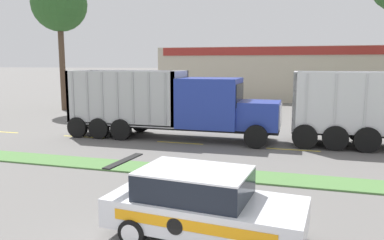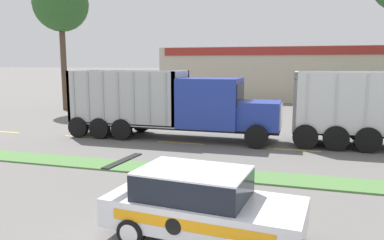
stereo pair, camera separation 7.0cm
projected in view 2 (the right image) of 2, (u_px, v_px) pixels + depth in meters
The scene contains 8 objects.
grass_verge at pixel (227, 175), 13.10m from camera, with size 120.00×1.41×0.06m, color #517F42.
centre_line_2 at pixel (2, 132), 21.49m from camera, with size 2.40×0.14×0.01m, color yellow.
centre_line_3 at pixel (84, 137), 19.98m from camera, with size 2.40×0.14×0.01m, color yellow.
centre_line_4 at pixel (180, 143), 18.48m from camera, with size 2.40×0.14×0.01m, color yellow.
centre_line_5 at pixel (293, 150), 16.97m from camera, with size 2.40×0.14×0.01m, color yellow.
dump_truck_lead at pixel (189, 107), 19.19m from camera, with size 11.01×2.76×3.51m.
rally_car at pixel (201, 204), 8.29m from camera, with size 4.49×2.29×1.61m.
store_building_backdrop at pixel (286, 73), 42.37m from camera, with size 26.10×12.10×5.54m.
Camera 2 is at (2.40, -4.80, 3.89)m, focal length 35.00 mm.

